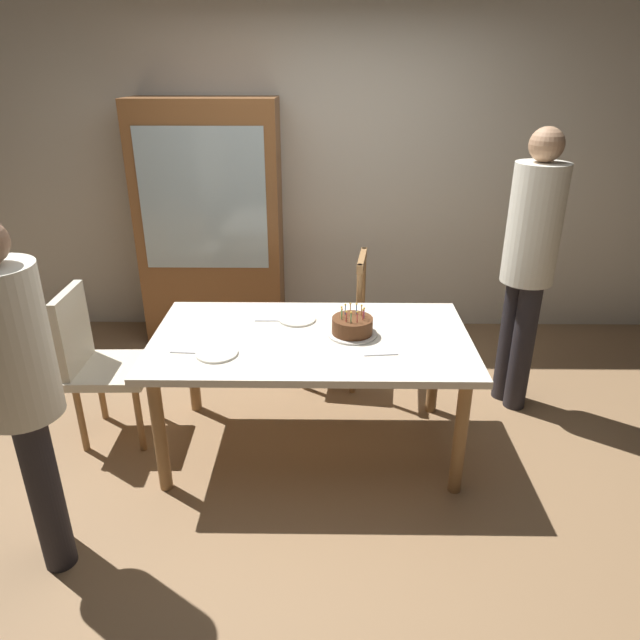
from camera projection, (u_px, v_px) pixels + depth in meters
The scene contains 14 objects.
ground at pixel (312, 445), 3.50m from camera, with size 6.40×6.40×0.00m, color #93704C.
back_wall at pixel (317, 174), 4.66m from camera, with size 6.40×0.10×2.60m, color silver.
dining_table at pixel (311, 349), 3.23m from camera, with size 1.77×0.99×0.73m.
birthday_cake at pixel (352, 327), 3.20m from camera, with size 0.28×0.28×0.17m.
plate_near_celebrant at pixel (217, 353), 3.00m from camera, with size 0.22×0.22×0.01m, color silver.
plate_far_side at pixel (297, 319), 3.40m from camera, with size 0.22×0.22×0.01m, color silver.
fork_near_celebrant at pixel (187, 352), 3.01m from camera, with size 0.18×0.02×0.01m, color silver.
fork_far_side at pixel (270, 320), 3.39m from camera, with size 0.18×0.02×0.01m, color silver.
fork_near_guest at pixel (381, 354), 2.99m from camera, with size 0.18×0.02×0.01m, color silver.
chair_spindle_back at pixel (336, 322), 4.05m from camera, with size 0.49×0.49×0.95m.
chair_upholstered at pixel (96, 358), 3.39m from camera, with size 0.45×0.45×0.95m.
person_celebrant at pixel (19, 385), 2.35m from camera, with size 0.32×0.32×1.61m.
person_guest at pixel (529, 257), 3.54m from camera, with size 0.32×0.32×1.80m.
china_cabinet at pixel (211, 225), 4.54m from camera, with size 1.10×0.45×1.90m.
Camera 1 is at (0.09, -2.88, 2.12)m, focal length 32.29 mm.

